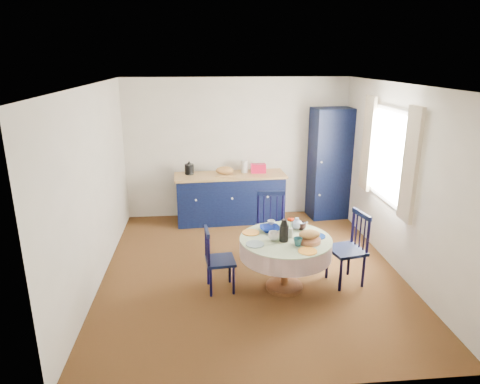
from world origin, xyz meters
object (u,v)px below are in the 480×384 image
object	(u,v)px
chair_right	(349,248)
mug_c	(301,226)
chair_far	(271,226)
mug_b	(298,242)
pantry_cabinet	(330,164)
cobalt_bowl	(270,229)
dining_table	(286,247)
mug_a	(274,236)
mug_d	(271,224)
kitchen_counter	(230,197)
chair_left	(217,259)

from	to	relation	value
chair_right	mug_c	world-z (taller)	chair_right
chair_far	mug_b	bearing A→B (deg)	-78.42
pantry_cabinet	cobalt_bowl	xyz separation A→B (m)	(-1.45, -2.28, -0.27)
dining_table	mug_c	bearing A→B (deg)	46.66
mug_a	mug_d	distance (m)	0.42
kitchen_counter	dining_table	world-z (taller)	kitchen_counter
cobalt_bowl	mug_a	bearing A→B (deg)	-88.61
chair_left	mug_c	bearing A→B (deg)	-83.93
chair_left	mug_a	world-z (taller)	chair_left
chair_left	chair_right	xyz separation A→B (m)	(1.69, 0.04, 0.07)
dining_table	chair_right	world-z (taller)	dining_table
mug_b	dining_table	bearing A→B (deg)	112.14
pantry_cabinet	dining_table	xyz separation A→B (m)	(-1.28, -2.52, -0.42)
mug_c	cobalt_bowl	bearing A→B (deg)	-177.09
dining_table	cobalt_bowl	world-z (taller)	dining_table
kitchen_counter	mug_c	size ratio (longest dim) A/B	15.85
pantry_cabinet	dining_table	bearing A→B (deg)	-122.70
mug_d	chair_right	bearing A→B (deg)	-17.48
dining_table	mug_a	distance (m)	0.24
chair_right	kitchen_counter	bearing A→B (deg)	-162.03
chair_far	mug_d	world-z (taller)	chair_far
mug_a	dining_table	bearing A→B (deg)	12.31
pantry_cabinet	chair_left	xyz separation A→B (m)	(-2.14, -2.48, -0.57)
chair_left	mug_c	distance (m)	1.17
mug_c	cobalt_bowl	size ratio (longest dim) A/B	0.48
mug_d	dining_table	bearing A→B (deg)	-71.31
kitchen_counter	mug_d	xyz separation A→B (m)	(0.40, -2.04, 0.28)
pantry_cabinet	mug_d	distance (m)	2.58
pantry_cabinet	cobalt_bowl	size ratio (longest dim) A/B	7.69
kitchen_counter	mug_b	size ratio (longest dim) A/B	18.50
chair_far	mug_b	distance (m)	1.11
pantry_cabinet	mug_c	distance (m)	2.50
chair_right	cobalt_bowl	distance (m)	1.05
dining_table	mug_b	distance (m)	0.29
pantry_cabinet	mug_c	size ratio (longest dim) A/B	16.03
mug_d	chair_left	bearing A→B (deg)	-154.83
dining_table	mug_d	size ratio (longest dim) A/B	11.54
mug_b	cobalt_bowl	bearing A→B (deg)	119.40
mug_a	mug_b	size ratio (longest dim) A/B	1.26
kitchen_counter	chair_left	world-z (taller)	kitchen_counter
kitchen_counter	pantry_cabinet	distance (m)	1.90
mug_d	pantry_cabinet	bearing A→B (deg)	56.57
dining_table	chair_far	size ratio (longest dim) A/B	1.15
chair_right	cobalt_bowl	bearing A→B (deg)	-111.50
dining_table	mug_d	distance (m)	0.43
cobalt_bowl	mug_b	bearing A→B (deg)	-60.60
mug_b	pantry_cabinet	bearing A→B (deg)	66.53
kitchen_counter	chair_left	bearing A→B (deg)	-100.72
kitchen_counter	pantry_cabinet	xyz separation A→B (m)	(1.81, 0.10, 0.55)
kitchen_counter	cobalt_bowl	size ratio (longest dim) A/B	7.60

